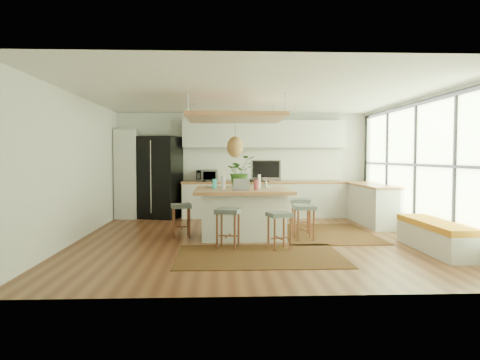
{
  "coord_description": "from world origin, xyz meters",
  "views": [
    {
      "loc": [
        -0.61,
        -8.5,
        1.56
      ],
      "look_at": [
        -0.2,
        0.5,
        1.1
      ],
      "focal_mm": 34.15,
      "sensor_mm": 36.0,
      "label": 1
    }
  ],
  "objects_px": {
    "fridge": "(158,182)",
    "stool_right_front": "(304,221)",
    "stool_near_left": "(228,227)",
    "laptop": "(241,184)",
    "stool_left_side": "(181,219)",
    "island": "(242,212)",
    "island_plant": "(240,175)",
    "stool_right_back": "(300,215)",
    "monitor": "(266,175)",
    "microwave": "(207,174)",
    "stool_near_right": "(279,229)"
  },
  "relations": [
    {
      "from": "island",
      "to": "stool_right_back",
      "type": "relative_size",
      "value": 2.66
    },
    {
      "from": "stool_left_side",
      "to": "microwave",
      "type": "distance_m",
      "value": 2.96
    },
    {
      "from": "stool_near_left",
      "to": "stool_right_back",
      "type": "distance_m",
      "value": 2.15
    },
    {
      "from": "laptop",
      "to": "island_plant",
      "type": "height_order",
      "value": "island_plant"
    },
    {
      "from": "island",
      "to": "monitor",
      "type": "bearing_deg",
      "value": 28.21
    },
    {
      "from": "stool_near_left",
      "to": "stool_right_front",
      "type": "bearing_deg",
      "value": 24.87
    },
    {
      "from": "microwave",
      "to": "stool_right_back",
      "type": "bearing_deg",
      "value": -55.16
    },
    {
      "from": "stool_left_side",
      "to": "monitor",
      "type": "bearing_deg",
      "value": 12.27
    },
    {
      "from": "monitor",
      "to": "island_plant",
      "type": "xyz_separation_m",
      "value": [
        -0.52,
        0.33,
        -0.01
      ]
    },
    {
      "from": "stool_left_side",
      "to": "island_plant",
      "type": "height_order",
      "value": "island_plant"
    },
    {
      "from": "island_plant",
      "to": "stool_near_right",
      "type": "bearing_deg",
      "value": -73.77
    },
    {
      "from": "island_plant",
      "to": "stool_right_front",
      "type": "bearing_deg",
      "value": -44.71
    },
    {
      "from": "stool_right_back",
      "to": "stool_left_side",
      "type": "height_order",
      "value": "stool_right_back"
    },
    {
      "from": "island",
      "to": "stool_left_side",
      "type": "height_order",
      "value": "island"
    },
    {
      "from": "fridge",
      "to": "stool_near_right",
      "type": "bearing_deg",
      "value": -40.52
    },
    {
      "from": "fridge",
      "to": "stool_near_left",
      "type": "height_order",
      "value": "fridge"
    },
    {
      "from": "fridge",
      "to": "stool_right_front",
      "type": "xyz_separation_m",
      "value": [
        3.14,
        -3.3,
        -0.57
      ]
    },
    {
      "from": "island_plant",
      "to": "stool_right_back",
      "type": "bearing_deg",
      "value": -13.13
    },
    {
      "from": "laptop",
      "to": "microwave",
      "type": "xyz_separation_m",
      "value": [
        -0.72,
        3.18,
        0.06
      ]
    },
    {
      "from": "stool_right_front",
      "to": "island_plant",
      "type": "height_order",
      "value": "island_plant"
    },
    {
      "from": "microwave",
      "to": "stool_right_front",
      "type": "bearing_deg",
      "value": -64.32
    },
    {
      "from": "stool_right_back",
      "to": "island_plant",
      "type": "distance_m",
      "value": 1.52
    },
    {
      "from": "island",
      "to": "stool_near_left",
      "type": "height_order",
      "value": "island"
    },
    {
      "from": "stool_left_side",
      "to": "fridge",
      "type": "bearing_deg",
      "value": 105.94
    },
    {
      "from": "stool_right_front",
      "to": "island_plant",
      "type": "bearing_deg",
      "value": 135.29
    },
    {
      "from": "stool_right_front",
      "to": "island_plant",
      "type": "xyz_separation_m",
      "value": [
        -1.16,
        1.14,
        0.83
      ]
    },
    {
      "from": "stool_right_back",
      "to": "monitor",
      "type": "xyz_separation_m",
      "value": [
        -0.71,
        -0.04,
        0.83
      ]
    },
    {
      "from": "fridge",
      "to": "stool_right_front",
      "type": "height_order",
      "value": "fridge"
    },
    {
      "from": "stool_right_front",
      "to": "laptop",
      "type": "xyz_separation_m",
      "value": [
        -1.18,
        0.1,
        0.7
      ]
    },
    {
      "from": "stool_right_back",
      "to": "laptop",
      "type": "bearing_deg",
      "value": -149.05
    },
    {
      "from": "stool_right_back",
      "to": "monitor",
      "type": "bearing_deg",
      "value": -176.79
    },
    {
      "from": "stool_right_front",
      "to": "island_plant",
      "type": "distance_m",
      "value": 1.83
    },
    {
      "from": "island",
      "to": "laptop",
      "type": "xyz_separation_m",
      "value": [
        -0.06,
        -0.45,
        0.58
      ]
    },
    {
      "from": "stool_left_side",
      "to": "laptop",
      "type": "xyz_separation_m",
      "value": [
        1.14,
        -0.35,
        0.7
      ]
    },
    {
      "from": "stool_left_side",
      "to": "laptop",
      "type": "distance_m",
      "value": 1.38
    },
    {
      "from": "laptop",
      "to": "stool_near_right",
      "type": "bearing_deg",
      "value": -47.51
    },
    {
      "from": "stool_left_side",
      "to": "laptop",
      "type": "relative_size",
      "value": 1.93
    },
    {
      "from": "stool_near_left",
      "to": "stool_left_side",
      "type": "bearing_deg",
      "value": 128.59
    },
    {
      "from": "fridge",
      "to": "stool_left_side",
      "type": "xyz_separation_m",
      "value": [
        0.81,
        -2.85,
        -0.57
      ]
    },
    {
      "from": "stool_right_front",
      "to": "stool_left_side",
      "type": "relative_size",
      "value": 1.02
    },
    {
      "from": "stool_near_left",
      "to": "stool_right_back",
      "type": "height_order",
      "value": "stool_right_back"
    },
    {
      "from": "stool_near_right",
      "to": "laptop",
      "type": "height_order",
      "value": "laptop"
    },
    {
      "from": "island",
      "to": "microwave",
      "type": "bearing_deg",
      "value": 105.9
    },
    {
      "from": "monitor",
      "to": "laptop",
      "type": "bearing_deg",
      "value": -110.37
    },
    {
      "from": "island",
      "to": "laptop",
      "type": "relative_size",
      "value": 5.57
    },
    {
      "from": "stool_near_right",
      "to": "stool_right_front",
      "type": "bearing_deg",
      "value": 55.64
    },
    {
      "from": "fridge",
      "to": "laptop",
      "type": "distance_m",
      "value": 3.75
    },
    {
      "from": "fridge",
      "to": "stool_near_left",
      "type": "relative_size",
      "value": 3.08
    },
    {
      "from": "microwave",
      "to": "island_plant",
      "type": "xyz_separation_m",
      "value": [
        0.75,
        -2.14,
        0.08
      ]
    },
    {
      "from": "stool_right_back",
      "to": "laptop",
      "type": "relative_size",
      "value": 2.1
    }
  ]
}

